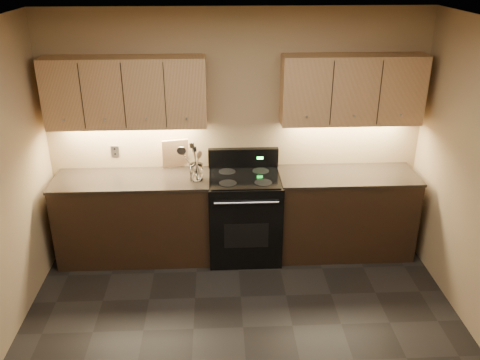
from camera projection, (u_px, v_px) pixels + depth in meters
name	position (u px, v px, depth m)	size (l,w,h in m)	color
ceiling	(248.00, 37.00, 3.08)	(4.00, 4.00, 0.00)	silver
wall_back	(236.00, 133.00, 5.43)	(4.00, 0.04, 2.60)	#9F7C5D
counter_left	(135.00, 218.00, 5.45)	(1.62, 0.62, 0.93)	black
counter_right	(345.00, 213.00, 5.55)	(1.46, 0.62, 0.93)	black
stove	(245.00, 215.00, 5.48)	(0.76, 0.68, 1.14)	black
upper_cab_left	(126.00, 92.00, 5.05)	(1.60, 0.30, 0.70)	tan
upper_cab_right	(352.00, 90.00, 5.15)	(1.44, 0.30, 0.70)	tan
outlet_plate	(115.00, 151.00, 5.45)	(0.09, 0.01, 0.12)	#B2B5BA
utensil_crock	(196.00, 172.00, 5.21)	(0.15, 0.15, 0.17)	white
cutting_board	(175.00, 154.00, 5.44)	(0.28, 0.02, 0.35)	tan
wooden_spoon	(193.00, 165.00, 5.15)	(0.06, 0.06, 0.30)	tan
black_turner	(197.00, 163.00, 5.15)	(0.08, 0.08, 0.34)	black
steel_spatula	(198.00, 160.00, 5.16)	(0.08, 0.08, 0.39)	silver
steel_skimmer	(198.00, 161.00, 5.14)	(0.09, 0.09, 0.38)	silver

